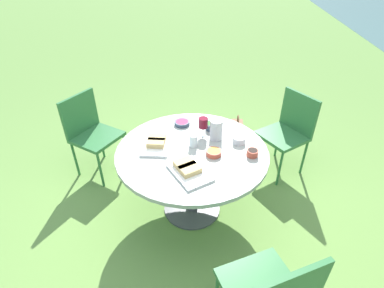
{
  "coord_description": "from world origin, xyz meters",
  "views": [
    {
      "loc": [
        2.05,
        0.18,
        2.17
      ],
      "look_at": [
        0.0,
        0.0,
        0.76
      ],
      "focal_mm": 28.0,
      "sensor_mm": 36.0,
      "label": 1
    }
  ],
  "objects": [
    {
      "name": "bowl_olives",
      "position": [
        0.04,
        0.5,
        0.74
      ],
      "size": [
        0.09,
        0.09,
        0.06
      ],
      "color": "#B74733",
      "rests_on": "dining_table"
    },
    {
      "name": "platter_bread_main",
      "position": [
        -0.03,
        -0.31,
        0.73
      ],
      "size": [
        0.3,
        0.23,
        0.07
      ],
      "color": "white",
      "rests_on": "dining_table"
    },
    {
      "name": "wine_glass",
      "position": [
        -0.23,
        0.08,
        0.83
      ],
      "size": [
        0.08,
        0.08,
        0.18
      ],
      "color": "silver",
      "rests_on": "dining_table"
    },
    {
      "name": "water_pitcher",
      "position": [
        -0.19,
        0.2,
        0.8
      ],
      "size": [
        0.12,
        0.11,
        0.19
      ],
      "color": "silver",
      "rests_on": "dining_table"
    },
    {
      "name": "bowl_dip_red",
      "position": [
        -0.41,
        -0.13,
        0.72
      ],
      "size": [
        0.15,
        0.15,
        0.04
      ],
      "color": "#334256",
      "rests_on": "dining_table"
    },
    {
      "name": "bowl_dip_cream",
      "position": [
        -0.14,
        0.4,
        0.74
      ],
      "size": [
        0.11,
        0.11,
        0.06
      ],
      "color": "silver",
      "rests_on": "dining_table"
    },
    {
      "name": "chair_near_right",
      "position": [
        -0.53,
        -1.12,
        0.52
      ],
      "size": [
        0.58,
        0.57,
        0.89
      ],
      "color": "#2D6B38",
      "rests_on": "ground_plane"
    },
    {
      "name": "handbag",
      "position": [
        -1.25,
        0.47,
        0.13
      ],
      "size": [
        0.3,
        0.14,
        0.37
      ],
      "color": "brown",
      "rests_on": "ground_plane"
    },
    {
      "name": "chair_near_left",
      "position": [
        -0.74,
        0.97,
        0.52
      ],
      "size": [
        0.6,
        0.6,
        0.89
      ],
      "color": "#2D6B38",
      "rests_on": "ground_plane"
    },
    {
      "name": "bowl_fries",
      "position": [
        0.06,
        0.18,
        0.73
      ],
      "size": [
        0.13,
        0.13,
        0.04
      ],
      "color": "#B74733",
      "rests_on": "dining_table"
    },
    {
      "name": "dining_table",
      "position": [
        0.0,
        0.0,
        0.6
      ],
      "size": [
        1.29,
        1.29,
        0.7
      ],
      "color": "#4C4C51",
      "rests_on": "ground_plane"
    },
    {
      "name": "bowl_salad",
      "position": [
        -0.35,
        0.16,
        0.74
      ],
      "size": [
        0.13,
        0.13,
        0.07
      ],
      "color": "#334256",
      "rests_on": "dining_table"
    },
    {
      "name": "platter_charcuterie",
      "position": [
        0.3,
        -0.0,
        0.73
      ],
      "size": [
        0.41,
        0.39,
        0.06
      ],
      "color": "white",
      "rests_on": "dining_table"
    },
    {
      "name": "ground_plane",
      "position": [
        0.0,
        0.0,
        0.0
      ],
      "size": [
        40.0,
        40.0,
        0.0
      ],
      "primitive_type": "plane",
      "color": "#668E42"
    },
    {
      "name": "cup_water_near",
      "position": [
        -0.06,
        0.01,
        0.76
      ],
      "size": [
        0.07,
        0.07,
        0.11
      ],
      "color": "silver",
      "rests_on": "dining_table"
    }
  ]
}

